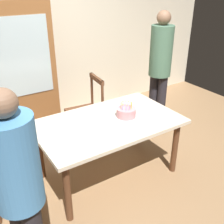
{
  "coord_description": "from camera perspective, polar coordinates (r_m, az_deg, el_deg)",
  "views": [
    {
      "loc": [
        -1.38,
        -2.21,
        2.14
      ],
      "look_at": [
        0.05,
        0.0,
        0.82
      ],
      "focal_mm": 43.21,
      "sensor_mm": 36.0,
      "label": 1
    }
  ],
  "objects": [
    {
      "name": "ground",
      "position": [
        3.37,
        -0.73,
        -12.78
      ],
      "size": [
        6.4,
        6.4,
        0.0
      ],
      "primitive_type": "plane",
      "color": "#93704C"
    },
    {
      "name": "back_wall",
      "position": [
        4.37,
        -14.33,
        14.74
      ],
      "size": [
        6.4,
        0.1,
        2.6
      ],
      "primitive_type": "cube",
      "color": "beige",
      "rests_on": "ground"
    },
    {
      "name": "dining_table",
      "position": [
        3.01,
        -0.8,
        -3.38
      ],
      "size": [
        1.58,
        0.96,
        0.72
      ],
      "color": "beige",
      "rests_on": "ground"
    },
    {
      "name": "birthday_cake",
      "position": [
        3.03,
        3.01,
        -0.22
      ],
      "size": [
        0.28,
        0.28,
        0.18
      ],
      "color": "silver",
      "rests_on": "dining_table"
    },
    {
      "name": "plate_near_celebrant",
      "position": [
        2.62,
        -6.4,
        -6.2
      ],
      "size": [
        0.22,
        0.22,
        0.01
      ],
      "primitive_type": "cylinder",
      "color": "silver",
      "rests_on": "dining_table"
    },
    {
      "name": "plate_far_side",
      "position": [
        3.1,
        -4.18,
        -0.63
      ],
      "size": [
        0.22,
        0.22,
        0.01
      ],
      "primitive_type": "cylinder",
      "color": "silver",
      "rests_on": "dining_table"
    },
    {
      "name": "fork_near_celebrant",
      "position": [
        2.57,
        -9.66,
        -7.18
      ],
      "size": [
        0.18,
        0.04,
        0.01
      ],
      "primitive_type": "cube",
      "rotation": [
        0.0,
        0.0,
        0.11
      ],
      "color": "silver",
      "rests_on": "dining_table"
    },
    {
      "name": "fork_far_side",
      "position": [
        3.03,
        -6.75,
        -1.49
      ],
      "size": [
        0.18,
        0.05,
        0.01
      ],
      "primitive_type": "cube",
      "rotation": [
        0.0,
        0.0,
        -0.21
      ],
      "color": "silver",
      "rests_on": "dining_table"
    },
    {
      "name": "chair_spindle_back",
      "position": [
        3.77,
        -5.46,
        -0.03
      ],
      "size": [
        0.48,
        0.48,
        0.95
      ],
      "color": "#56331E",
      "rests_on": "ground"
    },
    {
      "name": "person_celebrant",
      "position": [
        1.93,
        -19.11,
        -14.68
      ],
      "size": [
        0.32,
        0.32,
        1.6
      ],
      "color": "#262328",
      "rests_on": "ground"
    },
    {
      "name": "person_guest",
      "position": [
        4.02,
        10.12,
        9.8
      ],
      "size": [
        0.32,
        0.32,
        1.75
      ],
      "color": "#262328",
      "rests_on": "ground"
    },
    {
      "name": "china_cabinet",
      "position": [
        4.03,
        -20.09,
        7.86
      ],
      "size": [
        1.1,
        0.45,
        1.9
      ],
      "color": "brown",
      "rests_on": "ground"
    }
  ]
}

